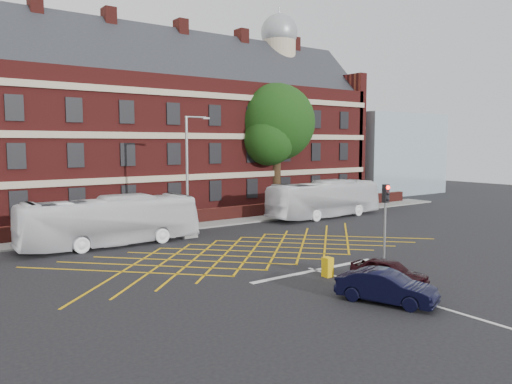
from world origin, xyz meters
TOP-DOWN VIEW (x-y plane):
  - ground at (0.00, 0.00)m, footprint 120.00×120.00m
  - victorian_building at (0.25, 22.00)m, footprint 51.00×12.17m
  - boundary_wall at (0.00, 13.00)m, footprint 56.00×0.50m
  - far_pavement at (0.00, 12.00)m, footprint 60.00×3.00m
  - glass_block at (34.00, 21.00)m, footprint 14.00×10.00m
  - box_junction_hatching at (0.00, 2.00)m, footprint 8.22×8.22m
  - stop_line at (0.00, -3.50)m, footprint 8.00×0.30m
  - centre_line at (0.00, -10.00)m, footprint 0.15×14.00m
  - bus_left at (-6.16, 8.55)m, footprint 11.14×2.71m
  - bus_right at (13.00, 9.38)m, footprint 11.45×3.05m
  - car_navy at (-1.22, -8.93)m, footprint 2.74×4.17m
  - car_maroon at (0.89, -7.35)m, footprint 2.13×3.75m
  - deciduous_tree at (12.87, 16.02)m, footprint 7.63×7.40m
  - traffic_light_near at (3.56, -4.88)m, footprint 0.70×0.70m
  - street_lamp at (-0.87, 8.22)m, footprint 2.25×1.00m
  - utility_cabinet at (-0.35, -4.70)m, footprint 0.40×0.44m

SIDE VIEW (x-z plane):
  - ground at x=0.00m, z-range 0.00..0.00m
  - box_junction_hatching at x=0.00m, z-range 0.00..0.02m
  - stop_line at x=0.00m, z-range 0.00..0.02m
  - centre_line at x=0.00m, z-range 0.00..0.02m
  - far_pavement at x=0.00m, z-range 0.00..0.12m
  - utility_cabinet at x=-0.35m, z-range 0.00..0.94m
  - boundary_wall at x=0.00m, z-range 0.00..1.10m
  - car_maroon at x=0.89m, z-range 0.00..1.20m
  - car_navy at x=-1.22m, z-range 0.00..1.30m
  - bus_left at x=-6.16m, z-range 0.00..3.10m
  - bus_right at x=13.00m, z-range 0.00..3.17m
  - traffic_light_near at x=3.56m, z-range -0.37..3.90m
  - street_lamp at x=-0.87m, z-range -1.34..6.86m
  - glass_block at x=34.00m, z-range 0.00..10.00m
  - victorian_building at x=0.25m, z-range -2.36..18.04m
  - deciduous_tree at x=12.87m, z-range 1.80..13.89m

